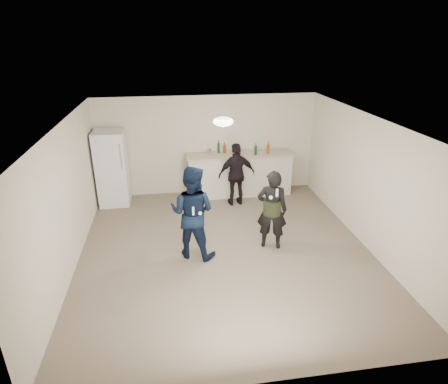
{
  "coord_description": "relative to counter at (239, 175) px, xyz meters",
  "views": [
    {
      "loc": [
        -0.97,
        -6.13,
        3.89
      ],
      "look_at": [
        0.0,
        0.2,
        1.15
      ],
      "focal_mm": 30.0,
      "sensor_mm": 36.0,
      "label": 1
    }
  ],
  "objects": [
    {
      "name": "floor",
      "position": [
        -0.78,
        -2.67,
        -0.53
      ],
      "size": [
        6.0,
        6.0,
        0.0
      ],
      "primitive_type": "plane",
      "color": "#6B5B4C",
      "rests_on": "ground"
    },
    {
      "name": "ceiling",
      "position": [
        -0.78,
        -2.67,
        1.98
      ],
      "size": [
        6.0,
        6.0,
        0.0
      ],
      "primitive_type": "plane",
      "rotation": [
        3.14,
        0.0,
        0.0
      ],
      "color": "silver",
      "rests_on": "wall_back"
    },
    {
      "name": "wall_back",
      "position": [
        -0.78,
        0.33,
        0.72
      ],
      "size": [
        6.0,
        0.0,
        6.0
      ],
      "primitive_type": "plane",
      "rotation": [
        1.57,
        0.0,
        0.0
      ],
      "color": "beige",
      "rests_on": "floor"
    },
    {
      "name": "wall_front",
      "position": [
        -0.78,
        -5.67,
        0.72
      ],
      "size": [
        6.0,
        0.0,
        6.0
      ],
      "primitive_type": "plane",
      "rotation": [
        -1.57,
        0.0,
        0.0
      ],
      "color": "beige",
      "rests_on": "floor"
    },
    {
      "name": "wall_left",
      "position": [
        -3.53,
        -2.67,
        0.72
      ],
      "size": [
        0.0,
        6.0,
        6.0
      ],
      "primitive_type": "plane",
      "rotation": [
        1.57,
        0.0,
        1.57
      ],
      "color": "beige",
      "rests_on": "floor"
    },
    {
      "name": "wall_right",
      "position": [
        1.97,
        -2.67,
        0.72
      ],
      "size": [
        0.0,
        6.0,
        6.0
      ],
      "primitive_type": "plane",
      "rotation": [
        1.57,
        0.0,
        -1.57
      ],
      "color": "beige",
      "rests_on": "floor"
    },
    {
      "name": "counter",
      "position": [
        0.0,
        0.0,
        0.0
      ],
      "size": [
        2.6,
        0.56,
        1.05
      ],
      "primitive_type": "cube",
      "color": "beige",
      "rests_on": "floor"
    },
    {
      "name": "counter_top",
      "position": [
        0.0,
        0.0,
        0.55
      ],
      "size": [
        2.68,
        0.64,
        0.04
      ],
      "primitive_type": "cube",
      "color": "beige",
      "rests_on": "counter"
    },
    {
      "name": "fridge",
      "position": [
        -3.11,
        -0.07,
        0.38
      ],
      "size": [
        0.7,
        0.7,
        1.8
      ],
      "primitive_type": "cube",
      "color": "white",
      "rests_on": "floor"
    },
    {
      "name": "fridge_handle",
      "position": [
        -2.83,
        -0.44,
        0.78
      ],
      "size": [
        0.02,
        0.02,
        0.6
      ],
      "primitive_type": "cylinder",
      "color": "silver",
      "rests_on": "fridge"
    },
    {
      "name": "ceiling_dome",
      "position": [
        -0.78,
        -2.37,
        1.93
      ],
      "size": [
        0.36,
        0.36,
        0.16
      ],
      "primitive_type": "ellipsoid",
      "color": "white",
      "rests_on": "ceiling"
    },
    {
      "name": "shaker",
      "position": [
        -0.76,
        0.02,
        0.65
      ],
      "size": [
        0.08,
        0.08,
        0.17
      ],
      "primitive_type": "cylinder",
      "color": "#B8B8BD",
      "rests_on": "counter_top"
    },
    {
      "name": "man",
      "position": [
        -1.39,
        -2.7,
        0.36
      ],
      "size": [
        1.06,
        0.97,
        1.77
      ],
      "primitive_type": "imported",
      "rotation": [
        0.0,
        0.0,
        2.71
      ],
      "color": "#102345",
      "rests_on": "floor"
    },
    {
      "name": "woman",
      "position": [
        0.12,
        -2.63,
        0.26
      ],
      "size": [
        0.66,
        0.54,
        1.58
      ],
      "primitive_type": "imported",
      "rotation": [
        0.0,
        0.0,
        2.83
      ],
      "color": "black",
      "rests_on": "floor"
    },
    {
      "name": "camo_shorts",
      "position": [
        0.12,
        -2.63,
        0.32
      ],
      "size": [
        0.34,
        0.34,
        0.28
      ],
      "primitive_type": "cylinder",
      "color": "#273618",
      "rests_on": "woman"
    },
    {
      "name": "spectator",
      "position": [
        -0.18,
        -0.59,
        0.24
      ],
      "size": [
        0.94,
        0.48,
        1.53
      ],
      "primitive_type": "imported",
      "rotation": [
        0.0,
        0.0,
        3.26
      ],
      "color": "black",
      "rests_on": "floor"
    },
    {
      "name": "remote_man",
      "position": [
        -1.39,
        -2.98,
        0.53
      ],
      "size": [
        0.04,
        0.04,
        0.15
      ],
      "primitive_type": "cube",
      "color": "silver",
      "rests_on": "man"
    },
    {
      "name": "nunchuk_man",
      "position": [
        -1.27,
        -2.95,
        0.45
      ],
      "size": [
        0.07,
        0.07,
        0.07
      ],
      "primitive_type": "sphere",
      "color": "silver",
      "rests_on": "man"
    },
    {
      "name": "remote_woman",
      "position": [
        0.12,
        -2.88,
        0.72
      ],
      "size": [
        0.04,
        0.04,
        0.15
      ],
      "primitive_type": "cube",
      "color": "silver",
      "rests_on": "woman"
    },
    {
      "name": "nunchuk_woman",
      "position": [
        0.02,
        -2.85,
        0.62
      ],
      "size": [
        0.07,
        0.07,
        0.07
      ],
      "primitive_type": "sphere",
      "color": "white",
      "rests_on": "woman"
    },
    {
      "name": "bottle_cluster",
      "position": [
        0.06,
        0.02,
        0.67
      ],
      "size": [
        1.28,
        0.34,
        0.26
      ],
      "color": "#8F4614",
      "rests_on": "counter_top"
    }
  ]
}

